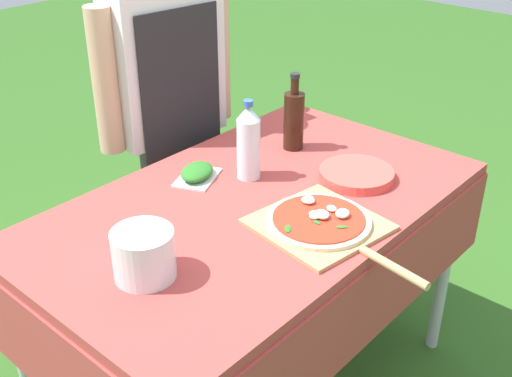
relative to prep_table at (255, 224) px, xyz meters
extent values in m
cube|color=#A83D38|center=(0.00, 0.00, 0.07)|extent=(1.41, 0.84, 0.04)
cube|color=#A83D38|center=(0.00, -0.42, -0.09)|extent=(1.41, 0.01, 0.28)
cube|color=#A83D38|center=(0.00, 0.42, -0.09)|extent=(1.41, 0.01, 0.28)
cube|color=#A83D38|center=(-0.71, 0.00, -0.09)|extent=(0.01, 0.84, 0.28)
cube|color=#A83D38|center=(0.71, 0.00, -0.09)|extent=(0.01, 0.84, 0.28)
cylinder|color=#B7B7BC|center=(0.64, -0.36, -0.33)|extent=(0.04, 0.04, 0.76)
cylinder|color=#B7B7BC|center=(-0.64, 0.36, -0.33)|extent=(0.04, 0.04, 0.76)
cylinder|color=#B7B7BC|center=(0.64, 0.36, -0.33)|extent=(0.04, 0.04, 0.76)
cylinder|color=#4C4C51|center=(0.28, 0.61, -0.33)|extent=(0.11, 0.11, 0.77)
cylinder|color=#4C4C51|center=(0.13, 0.63, -0.33)|extent=(0.11, 0.11, 0.77)
cube|color=silver|center=(0.21, 0.62, 0.34)|extent=(0.43, 0.23, 0.57)
cube|color=#232326|center=(0.19, 0.53, 0.13)|extent=(0.33, 0.05, 0.83)
cylinder|color=tan|center=(0.45, 0.59, 0.32)|extent=(0.09, 0.09, 0.51)
cylinder|color=tan|center=(-0.03, 0.65, 0.32)|extent=(0.09, 0.09, 0.51)
cube|color=tan|center=(0.01, -0.23, 0.09)|extent=(0.36, 0.36, 0.01)
cylinder|color=tan|center=(-0.03, -0.49, 0.09)|extent=(0.05, 0.21, 0.02)
cylinder|color=beige|center=(0.01, -0.23, 0.10)|extent=(0.30, 0.30, 0.01)
cylinder|color=red|center=(0.01, -0.23, 0.11)|extent=(0.26, 0.26, 0.00)
ellipsoid|color=white|center=(0.05, -0.16, 0.12)|extent=(0.04, 0.05, 0.02)
ellipsoid|color=white|center=(0.00, -0.22, 0.12)|extent=(0.04, 0.04, 0.01)
ellipsoid|color=white|center=(0.02, -0.24, 0.12)|extent=(0.05, 0.06, 0.02)
ellipsoid|color=white|center=(0.07, -0.23, 0.12)|extent=(0.04, 0.04, 0.01)
ellipsoid|color=white|center=(0.06, -0.28, 0.12)|extent=(0.06, 0.05, 0.02)
ellipsoid|color=white|center=(0.06, -0.15, 0.12)|extent=(0.05, 0.04, 0.01)
ellipsoid|color=white|center=(0.01, -0.22, 0.12)|extent=(0.05, 0.05, 0.01)
ellipsoid|color=#286B23|center=(0.01, -0.31, 0.12)|extent=(0.03, 0.03, 0.00)
ellipsoid|color=#286B23|center=(-0.09, -0.20, 0.12)|extent=(0.04, 0.04, 0.00)
ellipsoid|color=#286B23|center=(-0.01, -0.24, 0.12)|extent=(0.02, 0.03, 0.00)
cylinder|color=black|center=(0.37, 0.15, 0.19)|extent=(0.07, 0.07, 0.20)
cylinder|color=black|center=(0.37, 0.15, 0.31)|extent=(0.03, 0.03, 0.06)
cylinder|color=#232326|center=(0.37, 0.15, 0.35)|extent=(0.03, 0.03, 0.02)
cylinder|color=silver|center=(0.10, 0.12, 0.18)|extent=(0.08, 0.08, 0.20)
cone|color=silver|center=(0.10, 0.12, 0.31)|extent=(0.08, 0.08, 0.05)
cylinder|color=#335BB2|center=(0.10, 0.12, 0.34)|extent=(0.03, 0.03, 0.02)
cube|color=silver|center=(-0.02, 0.23, 0.09)|extent=(0.19, 0.17, 0.01)
ellipsoid|color=#286B23|center=(-0.02, 0.23, 0.11)|extent=(0.16, 0.14, 0.04)
cylinder|color=silver|center=(-0.46, -0.04, 0.15)|extent=(0.16, 0.16, 0.13)
cylinder|color=#DB4C42|center=(0.32, -0.15, 0.09)|extent=(0.24, 0.24, 0.00)
cylinder|color=#DB4C42|center=(0.32, -0.15, 0.09)|extent=(0.24, 0.24, 0.00)
cylinder|color=#DB4C42|center=(0.32, -0.15, 0.10)|extent=(0.24, 0.24, 0.00)
cylinder|color=#DB4C42|center=(0.32, -0.15, 0.10)|extent=(0.24, 0.24, 0.00)
cylinder|color=#DB4C42|center=(0.32, -0.15, 0.11)|extent=(0.24, 0.24, 0.00)
cylinder|color=#DB4C42|center=(0.32, -0.15, 0.11)|extent=(0.24, 0.24, 0.00)
camera|label=1|loc=(-1.25, -1.11, 1.06)|focal=45.00mm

